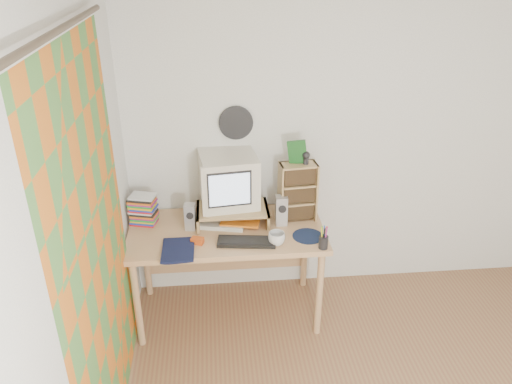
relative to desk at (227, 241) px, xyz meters
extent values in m
plane|color=white|center=(1.03, 0.31, 0.63)|extent=(3.50, 0.00, 3.50)
plane|color=white|center=(-0.72, -1.44, 0.63)|extent=(0.00, 3.50, 3.50)
plane|color=#C6651B|center=(-0.68, -0.96, 0.53)|extent=(0.00, 2.20, 2.20)
cylinder|color=black|center=(0.10, 0.29, 0.81)|extent=(0.25, 0.02, 0.25)
cube|color=tan|center=(0.00, -0.06, 0.11)|extent=(1.40, 0.70, 0.04)
cube|color=tan|center=(0.00, 0.27, -0.24)|extent=(1.33, 0.02, 0.41)
cylinder|color=tan|center=(-0.64, -0.35, -0.26)|extent=(0.05, 0.05, 0.71)
cylinder|color=tan|center=(0.64, -0.35, -0.26)|extent=(0.05, 0.05, 0.71)
cylinder|color=tan|center=(-0.64, 0.23, -0.26)|extent=(0.05, 0.05, 0.71)
cylinder|color=tan|center=(0.64, 0.23, -0.26)|extent=(0.05, 0.05, 0.71)
cube|color=tan|center=(-0.20, 0.04, 0.19)|extent=(0.02, 0.30, 0.12)
cube|color=tan|center=(0.30, 0.04, 0.19)|extent=(0.02, 0.30, 0.12)
cube|color=tan|center=(0.05, 0.04, 0.24)|extent=(0.52, 0.30, 0.02)
cube|color=beige|center=(0.03, 0.09, 0.44)|extent=(0.44, 0.44, 0.38)
cube|color=#AEAEB3|center=(-0.25, -0.03, 0.23)|extent=(0.08, 0.08, 0.20)
cube|color=#AEAEB3|center=(0.40, -0.02, 0.25)|extent=(0.09, 0.09, 0.22)
cube|color=black|center=(0.13, -0.26, 0.15)|extent=(0.41, 0.18, 0.03)
cube|color=tan|center=(0.53, 0.05, 0.36)|extent=(0.28, 0.17, 0.44)
imported|color=silver|center=(0.33, -0.29, 0.18)|extent=(0.13, 0.13, 0.09)
imported|color=#0E1434|center=(-0.44, -0.32, 0.16)|extent=(0.26, 0.20, 0.05)
cylinder|color=#101B38|center=(0.56, -0.21, 0.14)|extent=(0.23, 0.23, 0.00)
cube|color=#CB4A15|center=(-0.21, -0.23, 0.16)|extent=(0.10, 0.08, 0.04)
cube|color=#17531D|center=(0.52, 0.07, 0.66)|extent=(0.13, 0.05, 0.17)
camera|label=1|loc=(-0.07, -3.15, 1.98)|focal=35.00mm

